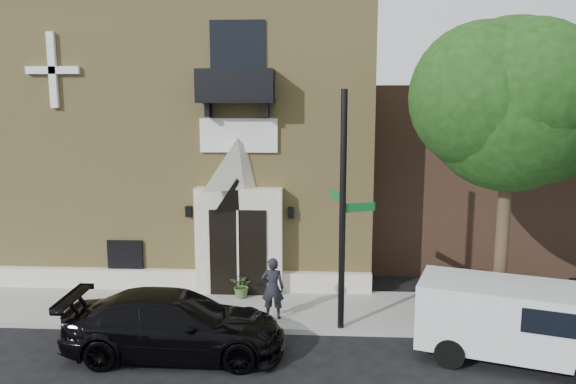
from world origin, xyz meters
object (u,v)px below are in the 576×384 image
Objects in this scene: fire_hydrant at (441,310)px; black_sedan at (175,324)px; street_sign at (343,211)px; pedestrian_near at (273,288)px; cargo_van at (528,321)px.

black_sedan is at bearing -164.92° from fire_hydrant.
black_sedan is 0.85× the size of street_sign.
black_sedan is 6.17× the size of fire_hydrant.
black_sedan is 4.88m from street_sign.
street_sign is 3.63× the size of pedestrian_near.
black_sedan is 1.08× the size of cargo_van.
pedestrian_near is (-4.40, 0.23, 0.42)m from fire_hydrant.
street_sign reaches higher than pedestrian_near.
pedestrian_near is (-5.95, 1.99, -0.03)m from cargo_van.
cargo_van is at bearing -91.16° from black_sedan.
street_sign is 7.25× the size of fire_hydrant.
pedestrian_near is (-1.81, 0.51, -2.21)m from street_sign.
fire_hydrant is 4.43m from pedestrian_near.
fire_hydrant is (-1.54, 1.76, -0.45)m from cargo_van.
cargo_van reaches higher than black_sedan.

